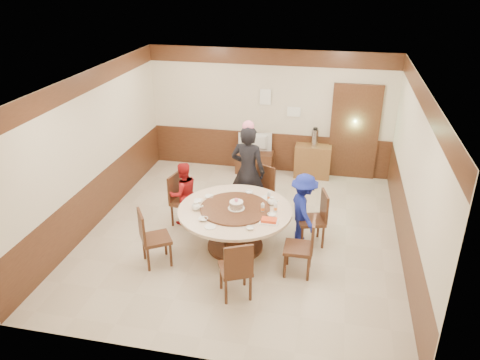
% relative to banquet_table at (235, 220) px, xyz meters
% --- Properties ---
extents(room, '(6.00, 6.04, 2.84)m').
position_rel_banquet_table_xyz_m(room, '(0.04, 0.48, 0.55)').
color(room, '#C3B49C').
rests_on(room, ground).
extents(banquet_table, '(1.90, 1.90, 0.78)m').
position_rel_banquet_table_xyz_m(banquet_table, '(0.00, 0.00, 0.00)').
color(banquet_table, '#452515').
rests_on(banquet_table, ground).
extents(chair_0, '(0.55, 0.54, 0.97)m').
position_rel_banquet_table_xyz_m(chair_0, '(1.27, 0.42, -0.23)').
color(chair_0, '#452515').
rests_on(chair_0, ground).
extents(chair_1, '(0.59, 0.59, 0.97)m').
position_rel_banquet_table_xyz_m(chair_1, '(0.21, 1.24, -0.23)').
color(chair_1, '#452515').
rests_on(chair_1, ground).
extents(chair_2, '(0.53, 0.52, 0.97)m').
position_rel_banquet_table_xyz_m(chair_2, '(-1.11, 0.62, -0.23)').
color(chair_2, '#452515').
rests_on(chair_2, ground).
extents(chair_3, '(0.61, 0.61, 0.97)m').
position_rel_banquet_table_xyz_m(chair_3, '(-1.16, -0.71, -0.23)').
color(chair_3, '#452515').
rests_on(chair_3, ground).
extents(chair_4, '(0.59, 0.59, 0.97)m').
position_rel_banquet_table_xyz_m(chair_4, '(0.29, -1.25, -0.23)').
color(chair_4, '#452515').
rests_on(chair_4, ground).
extents(chair_5, '(0.45, 0.44, 0.97)m').
position_rel_banquet_table_xyz_m(chair_5, '(1.14, -0.50, -0.23)').
color(chair_5, '#452515').
rests_on(chair_5, ground).
extents(person_standing, '(0.71, 0.52, 1.81)m').
position_rel_banquet_table_xyz_m(person_standing, '(-0.02, 1.21, 0.37)').
color(person_standing, black).
rests_on(person_standing, ground).
extents(person_red, '(0.74, 0.73, 1.21)m').
position_rel_banquet_table_xyz_m(person_red, '(-1.12, 0.65, 0.07)').
color(person_red, '#A61618').
rests_on(person_red, ground).
extents(person_blue, '(0.76, 0.94, 1.28)m').
position_rel_banquet_table_xyz_m(person_blue, '(1.10, 0.45, 0.10)').
color(person_blue, navy).
rests_on(person_blue, ground).
extents(birthday_cake, '(0.28, 0.28, 0.19)m').
position_rel_banquet_table_xyz_m(birthday_cake, '(0.03, -0.03, 0.31)').
color(birthday_cake, white).
rests_on(birthday_cake, banquet_table).
extents(teapot_left, '(0.17, 0.15, 0.13)m').
position_rel_banquet_table_xyz_m(teapot_left, '(-0.63, -0.16, 0.28)').
color(teapot_left, white).
rests_on(teapot_left, banquet_table).
extents(teapot_right, '(0.17, 0.15, 0.13)m').
position_rel_banquet_table_xyz_m(teapot_right, '(0.58, 0.28, 0.28)').
color(teapot_right, white).
rests_on(teapot_right, banquet_table).
extents(bowl_0, '(0.15, 0.15, 0.04)m').
position_rel_banquet_table_xyz_m(bowl_0, '(-0.53, 0.31, 0.23)').
color(bowl_0, white).
rests_on(bowl_0, banquet_table).
extents(bowl_1, '(0.13, 0.13, 0.04)m').
position_rel_banquet_table_xyz_m(bowl_1, '(0.37, -0.59, 0.24)').
color(bowl_1, white).
rests_on(bowl_1, banquet_table).
extents(bowl_2, '(0.15, 0.15, 0.04)m').
position_rel_banquet_table_xyz_m(bowl_2, '(-0.41, -0.47, 0.23)').
color(bowl_2, white).
rests_on(bowl_2, banquet_table).
extents(bowl_3, '(0.14, 0.14, 0.04)m').
position_rel_banquet_table_xyz_m(bowl_3, '(0.63, -0.11, 0.24)').
color(bowl_3, white).
rests_on(bowl_3, banquet_table).
extents(bowl_4, '(0.15, 0.15, 0.04)m').
position_rel_banquet_table_xyz_m(bowl_4, '(-0.67, 0.12, 0.23)').
color(bowl_4, white).
rests_on(bowl_4, banquet_table).
extents(bowl_5, '(0.14, 0.14, 0.04)m').
position_rel_banquet_table_xyz_m(bowl_5, '(0.12, 0.61, 0.24)').
color(bowl_5, white).
rests_on(bowl_5, banquet_table).
extents(saucer_near, '(0.18, 0.18, 0.01)m').
position_rel_banquet_table_xyz_m(saucer_near, '(-0.25, -0.65, 0.22)').
color(saucer_near, white).
rests_on(saucer_near, banquet_table).
extents(saucer_far, '(0.18, 0.18, 0.01)m').
position_rel_banquet_table_xyz_m(saucer_far, '(0.45, 0.50, 0.22)').
color(saucer_far, white).
rests_on(saucer_far, banquet_table).
extents(shrimp_platter, '(0.30, 0.20, 0.06)m').
position_rel_banquet_table_xyz_m(shrimp_platter, '(0.62, -0.32, 0.24)').
color(shrimp_platter, white).
rests_on(shrimp_platter, banquet_table).
extents(bottle_0, '(0.06, 0.06, 0.16)m').
position_rel_banquet_table_xyz_m(bottle_0, '(0.47, -0.03, 0.30)').
color(bottle_0, silver).
rests_on(bottle_0, banquet_table).
extents(bottle_1, '(0.06, 0.06, 0.16)m').
position_rel_banquet_table_xyz_m(bottle_1, '(0.67, 0.03, 0.30)').
color(bottle_1, silver).
rests_on(bottle_1, banquet_table).
extents(bottle_2, '(0.06, 0.06, 0.16)m').
position_rel_banquet_table_xyz_m(bottle_2, '(0.50, 0.41, 0.30)').
color(bottle_2, silver).
rests_on(bottle_2, banquet_table).
extents(tv_stand, '(0.85, 0.45, 0.50)m').
position_rel_banquet_table_xyz_m(tv_stand, '(-0.25, 3.22, -0.28)').
color(tv_stand, '#452515').
rests_on(tv_stand, ground).
extents(television, '(0.77, 0.24, 0.44)m').
position_rel_banquet_table_xyz_m(television, '(-0.25, 3.22, 0.19)').
color(television, gray).
rests_on(television, tv_stand).
extents(side_cabinet, '(0.80, 0.40, 0.75)m').
position_rel_banquet_table_xyz_m(side_cabinet, '(1.08, 3.25, -0.16)').
color(side_cabinet, brown).
rests_on(side_cabinet, ground).
extents(thermos, '(0.15, 0.15, 0.38)m').
position_rel_banquet_table_xyz_m(thermos, '(1.09, 3.25, 0.41)').
color(thermos, silver).
rests_on(thermos, side_cabinet).
extents(notice_left, '(0.25, 0.00, 0.35)m').
position_rel_banquet_table_xyz_m(notice_left, '(-0.06, 3.42, 1.22)').
color(notice_left, white).
rests_on(notice_left, room).
extents(notice_right, '(0.30, 0.00, 0.22)m').
position_rel_banquet_table_xyz_m(notice_right, '(0.59, 3.42, 0.92)').
color(notice_right, white).
rests_on(notice_right, room).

